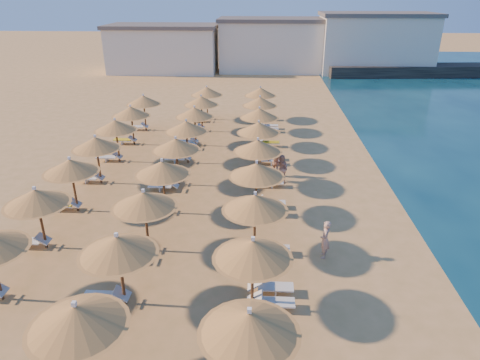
# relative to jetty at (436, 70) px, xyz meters

# --- Properties ---
(ground) EXTENTS (220.00, 220.00, 0.00)m
(ground) POSITION_rel_jetty_xyz_m (-26.00, -43.92, -0.75)
(ground) COLOR tan
(ground) RESTS_ON ground
(jetty) EXTENTS (30.22, 6.38, 1.50)m
(jetty) POSITION_rel_jetty_xyz_m (0.00, 0.00, 0.00)
(jetty) COLOR black
(jetty) RESTS_ON ground
(hotel_blocks) EXTENTS (45.53, 10.23, 8.10)m
(hotel_blocks) POSITION_rel_jetty_xyz_m (-21.90, 2.40, 2.95)
(hotel_blocks) COLOR silver
(hotel_blocks) RESTS_ON ground
(parasol_row_east) EXTENTS (2.91, 35.49, 3.10)m
(parasol_row_east) POSITION_rel_jetty_xyz_m (-24.05, -39.72, 1.80)
(parasol_row_east) COLOR brown
(parasol_row_east) RESTS_ON ground
(parasol_row_west) EXTENTS (2.91, 35.49, 3.10)m
(parasol_row_west) POSITION_rel_jetty_xyz_m (-28.87, -39.72, 1.80)
(parasol_row_west) COLOR brown
(parasol_row_west) RESTS_ON ground
(parasol_row_inland) EXTENTS (2.91, 24.63, 3.10)m
(parasol_row_inland) POSITION_rel_jetty_xyz_m (-33.66, -37.91, 1.80)
(parasol_row_inland) COLOR brown
(parasol_row_inland) RESTS_ON ground
(loungers) EXTENTS (12.79, 33.16, 0.66)m
(loungers) POSITION_rel_jetty_xyz_m (-28.02, -39.52, -0.41)
(loungers) COLOR silver
(loungers) RESTS_ON ground
(beachgoer_b) EXTENTS (1.10, 1.11, 1.80)m
(beachgoer_b) POSITION_rel_jetty_xyz_m (-22.58, -37.30, 0.15)
(beachgoer_b) COLOR tan
(beachgoer_b) RESTS_ON ground
(beachgoer_c) EXTENTS (1.17, 1.01, 1.89)m
(beachgoer_c) POSITION_rel_jetty_xyz_m (-22.94, -36.32, 0.20)
(beachgoer_c) COLOR tan
(beachgoer_c) RESTS_ON ground
(beachgoer_a) EXTENTS (0.53, 0.71, 1.77)m
(beachgoer_a) POSITION_rel_jetty_xyz_m (-20.96, -45.20, 0.14)
(beachgoer_a) COLOR tan
(beachgoer_a) RESTS_ON ground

